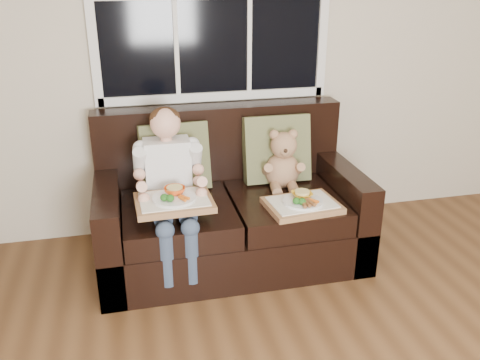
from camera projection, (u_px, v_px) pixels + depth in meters
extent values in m
cube|color=beige|center=(293.00, 41.00, 3.57)|extent=(4.50, 0.02, 2.70)
cube|color=white|center=(214.00, 96.00, 3.55)|extent=(1.58, 0.04, 0.06)
cube|color=black|center=(231.00, 238.00, 3.41)|extent=(1.70, 0.90, 0.30)
cube|color=black|center=(110.00, 230.00, 3.19)|extent=(0.15, 0.90, 0.60)
cube|color=black|center=(340.00, 206.00, 3.51)|extent=(0.15, 0.90, 0.60)
cube|color=black|center=(219.00, 152.00, 3.57)|extent=(1.70, 0.18, 0.66)
cube|color=black|center=(178.00, 218.00, 3.18)|extent=(0.68, 0.72, 0.15)
cube|color=black|center=(285.00, 207.00, 3.32)|extent=(0.68, 0.72, 0.15)
cube|color=olive|center=(175.00, 157.00, 3.34)|extent=(0.46, 0.24, 0.46)
cube|color=olive|center=(276.00, 149.00, 3.48)|extent=(0.46, 0.21, 0.47)
cube|color=white|center=(168.00, 169.00, 3.18)|extent=(0.28, 0.17, 0.39)
sphere|color=#E6A68C|center=(165.00, 123.00, 3.05)|extent=(0.18, 0.18, 0.18)
ellipsoid|color=#392212|center=(165.00, 118.00, 3.06)|extent=(0.18, 0.18, 0.13)
cylinder|color=#313F56|center=(161.00, 208.00, 3.03)|extent=(0.11, 0.35, 0.11)
cylinder|color=#313F56|center=(185.00, 206.00, 3.06)|extent=(0.11, 0.35, 0.11)
cylinder|color=#313F56|center=(167.00, 259.00, 2.89)|extent=(0.10, 0.10, 0.33)
cylinder|color=#313F56|center=(191.00, 256.00, 2.92)|extent=(0.10, 0.10, 0.33)
cylinder|color=#E6A68C|center=(141.00, 173.00, 3.01)|extent=(0.07, 0.34, 0.27)
cylinder|color=#E6A68C|center=(197.00, 168.00, 3.08)|extent=(0.07, 0.34, 0.27)
ellipsoid|color=tan|center=(282.00, 171.00, 3.43)|extent=(0.27, 0.24, 0.25)
sphere|color=tan|center=(284.00, 145.00, 3.34)|extent=(0.20, 0.20, 0.18)
sphere|color=tan|center=(275.00, 135.00, 3.31)|extent=(0.06, 0.06, 0.06)
sphere|color=tan|center=(293.00, 134.00, 3.33)|extent=(0.06, 0.06, 0.06)
sphere|color=tan|center=(287.00, 151.00, 3.29)|extent=(0.07, 0.07, 0.07)
sphere|color=black|center=(288.00, 151.00, 3.26)|extent=(0.03, 0.03, 0.03)
cylinder|color=tan|center=(280.00, 189.00, 3.33)|extent=(0.09, 0.14, 0.07)
cylinder|color=tan|center=(296.00, 188.00, 3.35)|extent=(0.09, 0.14, 0.07)
cube|color=#9C6546|center=(174.00, 203.00, 2.95)|extent=(0.45, 0.35, 0.04)
cube|color=silver|center=(174.00, 199.00, 2.94)|extent=(0.40, 0.30, 0.01)
cylinder|color=white|center=(174.00, 198.00, 2.92)|extent=(0.25, 0.25, 0.02)
imported|color=#FF5615|center=(175.00, 190.00, 2.96)|extent=(0.13, 0.13, 0.04)
cylinder|color=#D8CA76|center=(175.00, 190.00, 2.96)|extent=(0.09, 0.09, 0.02)
ellipsoid|color=#276B21|center=(164.00, 197.00, 2.86)|extent=(0.05, 0.05, 0.04)
ellipsoid|color=#276B21|center=(170.00, 198.00, 2.85)|extent=(0.05, 0.05, 0.04)
cylinder|color=orange|center=(183.00, 198.00, 2.88)|extent=(0.05, 0.07, 0.02)
cube|color=#9C6546|center=(302.00, 205.00, 3.13)|extent=(0.47, 0.37, 0.04)
cube|color=silver|center=(302.00, 202.00, 3.12)|extent=(0.41, 0.32, 0.01)
cylinder|color=white|center=(303.00, 201.00, 3.11)|extent=(0.25, 0.25, 0.02)
imported|color=yellow|center=(302.00, 195.00, 3.15)|extent=(0.14, 0.14, 0.03)
cylinder|color=#D8CA76|center=(302.00, 194.00, 3.14)|extent=(0.09, 0.09, 0.02)
ellipsoid|color=#276B21|center=(296.00, 201.00, 3.05)|extent=(0.05, 0.05, 0.04)
ellipsoid|color=#276B21|center=(302.00, 201.00, 3.04)|extent=(0.05, 0.05, 0.04)
cylinder|color=orange|center=(313.00, 201.00, 3.07)|extent=(0.05, 0.07, 0.02)
cylinder|color=brown|center=(307.00, 203.00, 3.04)|extent=(0.03, 0.09, 0.02)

